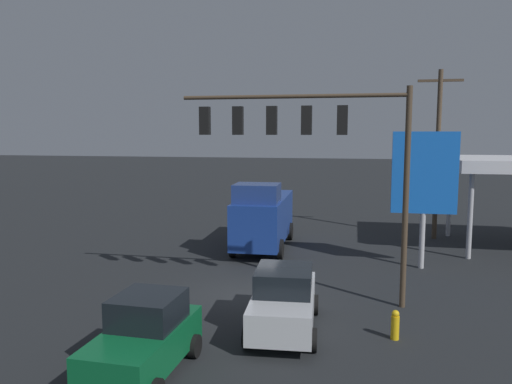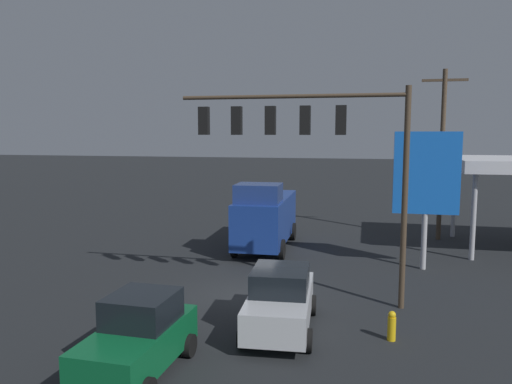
{
  "view_description": "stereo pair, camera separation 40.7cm",
  "coord_description": "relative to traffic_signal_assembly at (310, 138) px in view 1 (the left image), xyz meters",
  "views": [
    {
      "loc": [
        -3.89,
        17.51,
        6.01
      ],
      "look_at": [
        0.0,
        -2.0,
        3.63
      ],
      "focal_mm": 35.0,
      "sensor_mm": 36.0,
      "label": 1
    },
    {
      "loc": [
        -4.29,
        17.42,
        6.01
      ],
      "look_at": [
        0.0,
        -2.0,
        3.63
      ],
      "focal_mm": 35.0,
      "sensor_mm": 36.0,
      "label": 2
    }
  ],
  "objects": [
    {
      "name": "utility_pole",
      "position": [
        -6.06,
        -11.95,
        -0.81
      ],
      "size": [
        2.4,
        0.26,
        9.44
      ],
      "color": "#473828",
      "rests_on": "ground"
    },
    {
      "name": "price_sign",
      "position": [
        -4.54,
        -5.3,
        -1.71
      ],
      "size": [
        2.78,
        0.27,
        6.05
      ],
      "color": "#B7B7BC",
      "rests_on": "ground"
    },
    {
      "name": "sedan_far",
      "position": [
        0.48,
        2.83,
        -4.87
      ],
      "size": [
        2.27,
        4.5,
        1.93
      ],
      "rotation": [
        0.0,
        0.0,
        1.63
      ],
      "color": "silver",
      "rests_on": "ground"
    },
    {
      "name": "traffic_signal_assembly",
      "position": [
        0.0,
        0.0,
        0.0
      ],
      "size": [
        7.9,
        0.43,
        7.54
      ],
      "color": "#473828",
      "rests_on": "ground"
    },
    {
      "name": "delivery_truck",
      "position": [
        3.05,
        -7.64,
        -4.12
      ],
      "size": [
        2.68,
        6.85,
        3.58
      ],
      "rotation": [
        0.0,
        0.0,
        1.59
      ],
      "color": "navy",
      "rests_on": "ground"
    },
    {
      "name": "fire_hydrant",
      "position": [
        -2.81,
        2.9,
        -5.38
      ],
      "size": [
        0.24,
        0.24,
        0.88
      ],
      "color": "gold",
      "rests_on": "ground"
    },
    {
      "name": "ground_plane",
      "position": [
        2.33,
        -0.12,
        -5.82
      ],
      "size": [
        200.0,
        200.0,
        0.0
      ],
      "primitive_type": "plane",
      "color": "black"
    },
    {
      "name": "hatchback_crossing",
      "position": [
        3.47,
        6.29,
        -4.87
      ],
      "size": [
        2.08,
        3.86,
        1.97
      ],
      "rotation": [
        0.0,
        0.0,
        1.53
      ],
      "color": "#0C592D",
      "rests_on": "ground"
    }
  ]
}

